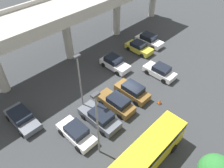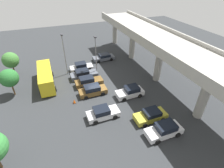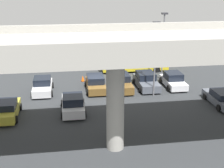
{
  "view_description": "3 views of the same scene",
  "coord_description": "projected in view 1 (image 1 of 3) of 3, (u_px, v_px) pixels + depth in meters",
  "views": [
    {
      "loc": [
        -15.24,
        -12.4,
        18.8
      ],
      "look_at": [
        -0.65,
        1.78,
        0.76
      ],
      "focal_mm": 35.0,
      "sensor_mm": 36.0,
      "label": 1
    },
    {
      "loc": [
        22.43,
        -6.1,
        16.89
      ],
      "look_at": [
        0.44,
        2.38,
        1.35
      ],
      "focal_mm": 28.0,
      "sensor_mm": 36.0,
      "label": 2
    },
    {
      "loc": [
        3.09,
        30.37,
        11.34
      ],
      "look_at": [
        -1.34,
        0.77,
        1.16
      ],
      "focal_mm": 50.0,
      "sensor_mm": 36.0,
      "label": 3
    }
  ],
  "objects": [
    {
      "name": "parked_car_5",
      "position": [
        115.0,
        63.0,
        30.45
      ],
      "size": [
        2.16,
        4.37,
        1.66
      ],
      "rotation": [
        0.0,
        0.0,
        -1.57
      ],
      "color": "silver",
      "rests_on": "ground_plane"
    },
    {
      "name": "parked_car_4",
      "position": [
        132.0,
        91.0,
        26.28
      ],
      "size": [
        2.11,
        4.41,
        1.61
      ],
      "rotation": [
        0.0,
        0.0,
        1.57
      ],
      "color": "brown",
      "rests_on": "ground_plane"
    },
    {
      "name": "parked_car_7",
      "position": [
        139.0,
        47.0,
        33.67
      ],
      "size": [
        2.17,
        4.36,
        1.48
      ],
      "rotation": [
        0.0,
        0.0,
        -1.57
      ],
      "color": "gold",
      "rests_on": "ground_plane"
    },
    {
      "name": "lamp_post_mid_lot",
      "position": [
        80.0,
        81.0,
        22.08
      ],
      "size": [
        0.7,
        0.35,
        7.47
      ],
      "color": "slate",
      "rests_on": "ground_plane"
    },
    {
      "name": "parked_car_3",
      "position": [
        116.0,
        103.0,
        24.81
      ],
      "size": [
        2.08,
        4.69,
        1.64
      ],
      "rotation": [
        0.0,
        0.0,
        1.57
      ],
      "color": "brown",
      "rests_on": "ground_plane"
    },
    {
      "name": "ground_plane",
      "position": [
        126.0,
        93.0,
        27.11
      ],
      "size": [
        87.11,
        87.11,
        0.0
      ],
      "primitive_type": "plane",
      "color": "#2D3033"
    },
    {
      "name": "parked_car_8",
      "position": [
        149.0,
        40.0,
        35.2
      ],
      "size": [
        2.13,
        4.55,
        1.64
      ],
      "rotation": [
        0.0,
        0.0,
        -1.57
      ],
      "color": "silver",
      "rests_on": "ground_plane"
    },
    {
      "name": "parked_car_1",
      "position": [
        76.0,
        133.0,
        21.76
      ],
      "size": [
        2.12,
        4.4,
        1.6
      ],
      "rotation": [
        0.0,
        0.0,
        1.57
      ],
      "color": "silver",
      "rests_on": "ground_plane"
    },
    {
      "name": "highway_overpass",
      "position": [
        64.0,
        15.0,
        28.54
      ],
      "size": [
        41.86,
        7.04,
        8.22
      ],
      "color": "#9E9B93",
      "rests_on": "ground_plane"
    },
    {
      "name": "parked_car_6",
      "position": [
        160.0,
        71.0,
        29.18
      ],
      "size": [
        2.14,
        4.38,
        1.58
      ],
      "rotation": [
        0.0,
        0.0,
        1.57
      ],
      "color": "silver",
      "rests_on": "ground_plane"
    },
    {
      "name": "lamp_post_near_aisle",
      "position": [
        97.0,
        121.0,
        17.99
      ],
      "size": [
        0.7,
        0.35,
        7.74
      ],
      "color": "slate",
      "rests_on": "ground_plane"
    },
    {
      "name": "parked_car_2",
      "position": [
        100.0,
        117.0,
        23.24
      ],
      "size": [
        2.26,
        4.89,
        1.63
      ],
      "rotation": [
        0.0,
        0.0,
        1.57
      ],
      "color": "#515660",
      "rests_on": "ground_plane"
    },
    {
      "name": "shuttle_bus",
      "position": [
        149.0,
        151.0,
        19.15
      ],
      "size": [
        8.44,
        2.56,
        2.81
      ],
      "rotation": [
        0.0,
        0.0,
        3.14
      ],
      "color": "gold",
      "rests_on": "ground_plane"
    },
    {
      "name": "traffic_cone",
      "position": [
        160.0,
        102.0,
        25.51
      ],
      "size": [
        0.44,
        0.44,
        0.7
      ],
      "color": "black",
      "rests_on": "ground_plane"
    },
    {
      "name": "parked_car_0",
      "position": [
        22.0,
        118.0,
        23.24
      ],
      "size": [
        2.22,
        4.68,
        1.41
      ],
      "rotation": [
        0.0,
        0.0,
        -1.57
      ],
      "color": "#515660",
      "rests_on": "ground_plane"
    }
  ]
}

